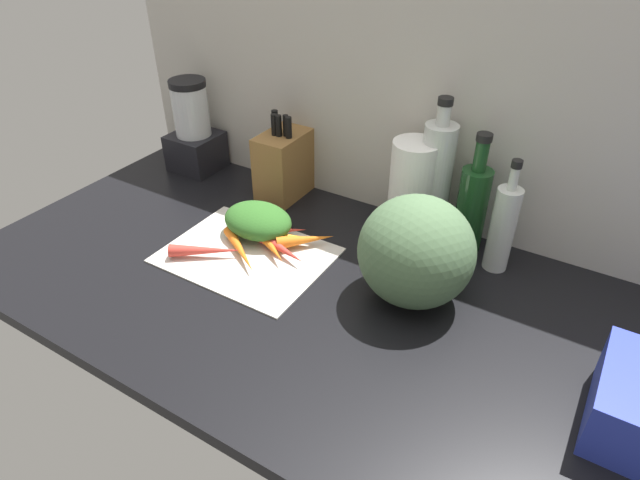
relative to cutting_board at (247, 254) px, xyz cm
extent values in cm
cube|color=black|center=(25.79, -1.25, -1.90)|extent=(170.00, 80.00, 3.00)
cube|color=#BCB7AD|center=(25.79, 37.25, 29.60)|extent=(170.00, 3.00, 60.00)
cube|color=beige|center=(0.00, 0.00, 0.00)|extent=(36.96, 28.15, 0.80)
cone|color=orange|center=(-0.66, -1.31, 1.75)|extent=(16.09, 12.01, 2.70)
cone|color=orange|center=(4.07, 3.65, 2.02)|extent=(13.93, 10.28, 3.25)
cone|color=orange|center=(6.41, 8.64, 1.92)|extent=(11.42, 7.93, 3.04)
cone|color=orange|center=(9.99, 9.57, 2.06)|extent=(12.17, 11.80, 3.33)
cone|color=red|center=(1.98, 9.61, 1.85)|extent=(13.22, 10.35, 2.90)
cone|color=red|center=(-7.01, -5.63, 1.91)|extent=(15.81, 11.35, 3.03)
cone|color=red|center=(7.27, 3.84, 1.93)|extent=(14.61, 6.52, 3.07)
ellipsoid|color=#2D6023|center=(-2.50, 8.09, 4.06)|extent=(17.31, 13.31, 7.32)
ellipsoid|color=#4C6B47|center=(38.13, 6.55, 11.05)|extent=(23.37, 22.89, 22.89)
cube|color=olive|center=(-8.75, 28.65, 8.47)|extent=(9.93, 15.92, 17.74)
cylinder|color=black|center=(-11.53, 29.14, 20.09)|extent=(1.68, 1.68, 5.50)
cylinder|color=black|center=(-10.14, 26.80, 20.09)|extent=(1.52, 1.52, 5.50)
cylinder|color=black|center=(-8.75, 26.86, 20.09)|extent=(1.58, 1.58, 5.50)
cylinder|color=black|center=(-7.36, 27.93, 20.09)|extent=(1.43, 1.43, 5.50)
cylinder|color=black|center=(-5.97, 27.20, 20.09)|extent=(1.65, 1.65, 5.50)
cube|color=black|center=(-40.01, 28.23, 4.92)|extent=(13.40, 13.40, 10.64)
cylinder|color=silver|center=(-40.01, 28.23, 17.29)|extent=(10.05, 10.05, 14.09)
cylinder|color=black|center=(-40.01, 28.23, 25.23)|extent=(10.25, 10.25, 1.80)
cylinder|color=white|center=(27.77, 28.25, 11.60)|extent=(10.80, 10.80, 24.01)
cylinder|color=silver|center=(32.15, 30.87, 13.63)|extent=(7.51, 7.51, 28.07)
cylinder|color=silver|center=(32.15, 30.87, 29.96)|extent=(2.92, 2.92, 4.57)
cylinder|color=black|center=(32.15, 30.87, 33.04)|extent=(3.36, 3.36, 1.60)
cylinder|color=#19421E|center=(41.73, 30.03, 9.61)|extent=(6.94, 6.94, 20.02)
cylinder|color=#19421E|center=(41.73, 30.03, 23.08)|extent=(2.97, 2.97, 6.91)
cylinder|color=black|center=(41.73, 30.03, 27.34)|extent=(3.41, 3.41, 1.60)
cylinder|color=silver|center=(50.00, 25.85, 9.46)|extent=(5.38, 5.38, 19.72)
cylinder|color=silver|center=(50.00, 25.85, 21.82)|extent=(1.94, 1.94, 5.01)
cylinder|color=black|center=(50.00, 25.85, 25.13)|extent=(2.23, 2.23, 1.60)
camera|label=1|loc=(67.23, -77.44, 73.38)|focal=30.39mm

